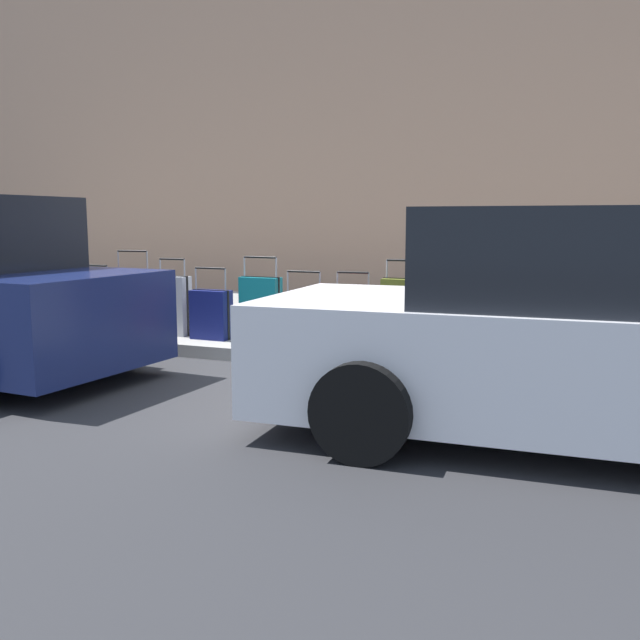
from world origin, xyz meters
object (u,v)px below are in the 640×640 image
suitcase_olive_4 (402,316)px  suitcase_maroon_10 (134,301)px  suitcase_teal_7 (261,309)px  suitcase_olive_11 (98,307)px  parked_car_white_0 (615,336)px  suitcase_maroon_3 (457,319)px  suitcase_silver_2 (519,323)px  suitcase_silver_9 (173,306)px  suitcase_black_6 (304,322)px  suitcase_red_5 (353,323)px  suitcase_navy_8 (211,315)px  fire_hydrant (43,296)px  suitcase_navy_1 (580,334)px

suitcase_olive_4 → suitcase_maroon_10: (3.40, -0.11, -0.01)m
suitcase_olive_4 → suitcase_teal_7: suitcase_olive_4 is taller
suitcase_olive_11 → parked_car_white_0: parked_car_white_0 is taller
suitcase_olive_4 → suitcase_maroon_3: bearing=-178.7°
suitcase_silver_2 → suitcase_silver_9: (3.97, -0.01, -0.01)m
suitcase_silver_9 → suitcase_black_6: bearing=175.8°
suitcase_red_5 → parked_car_white_0: parked_car_white_0 is taller
suitcase_olive_11 → parked_car_white_0: size_ratio=0.17×
suitcase_olive_4 → suitcase_navy_8: 2.27m
suitcase_maroon_3 → suitcase_navy_8: 2.83m
suitcase_olive_11 → suitcase_navy_8: bearing=177.0°
suitcase_red_5 → fire_hydrant: bearing=-0.7°
suitcase_red_5 → parked_car_white_0: (-2.50, 1.90, 0.31)m
suitcase_olive_4 → suitcase_silver_2: bearing=-175.4°
suitcase_navy_8 → fire_hydrant: suitcase_navy_8 is taller
suitcase_red_5 → suitcase_teal_7: 1.15m
suitcase_silver_2 → suitcase_red_5: bearing=3.4°
fire_hydrant → parked_car_white_0: (-6.74, 1.95, 0.20)m
suitcase_black_6 → suitcase_maroon_10: (2.31, -0.13, 0.11)m
fire_hydrant → parked_car_white_0: bearing=163.9°
suitcase_silver_2 → suitcase_olive_4: size_ratio=0.98×
suitcase_olive_11 → suitcase_maroon_10: bearing=179.4°
suitcase_teal_7 → suitcase_maroon_10: 1.72m
suitcase_black_6 → suitcase_olive_4: bearing=-178.8°
suitcase_maroon_10 → fire_hydrant: 1.38m
suitcase_maroon_3 → parked_car_white_0: (-1.41, 1.92, 0.21)m
suitcase_navy_1 → suitcase_navy_8: bearing=0.3°
suitcase_olive_4 → fire_hydrant: suitcase_olive_4 is taller
suitcase_maroon_3 → suitcase_teal_7: suitcase_maroon_3 is taller
suitcase_navy_1 → suitcase_navy_8: (3.97, 0.02, -0.01)m
suitcase_olive_4 → parked_car_white_0: bearing=135.8°
suitcase_silver_2 → suitcase_olive_4: suitcase_olive_4 is taller
suitcase_silver_9 → parked_car_white_0: bearing=157.2°
suitcase_teal_7 → suitcase_maroon_3: bearing=177.5°
suitcase_olive_4 → suitcase_maroon_10: suitcase_maroon_10 is taller
suitcase_olive_4 → suitcase_navy_1: bearing=-178.4°
fire_hydrant → suitcase_maroon_10: bearing=-177.2°
suitcase_maroon_3 → suitcase_olive_11: suitcase_maroon_3 is taller
suitcase_navy_1 → suitcase_teal_7: bearing=-1.1°
suitcase_maroon_10 → parked_car_white_0: size_ratio=0.21×
suitcase_black_6 → suitcase_maroon_3: bearing=-178.8°
suitcase_red_5 → suitcase_black_6: (0.55, 0.01, -0.02)m
suitcase_maroon_10 → parked_car_white_0: bearing=159.4°
suitcase_red_5 → suitcase_silver_9: suitcase_silver_9 is taller
suitcase_silver_2 → suitcase_navy_8: suitcase_silver_2 is taller
suitcase_maroon_3 → fire_hydrant: (5.33, -0.03, 0.01)m
suitcase_maroon_3 → suitcase_black_6: bearing=1.2°
suitcase_maroon_3 → fire_hydrant: 5.33m
suitcase_maroon_3 → suitcase_maroon_10: bearing=-1.4°
suitcase_black_6 → fire_hydrant: size_ratio=1.10×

